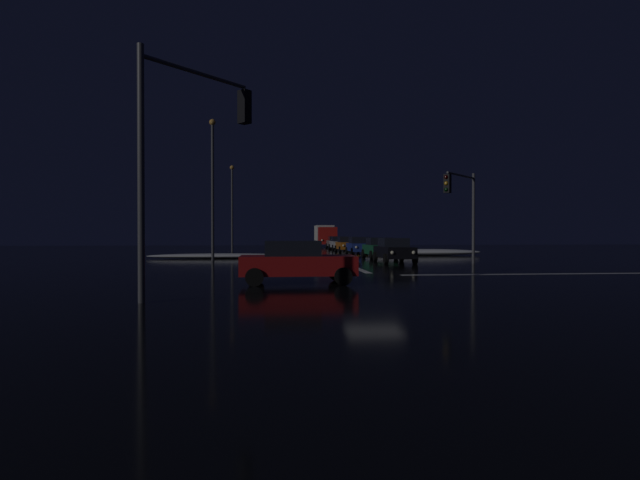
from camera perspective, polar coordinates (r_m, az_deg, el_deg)
ground at (r=21.53m, az=6.37°, el=-4.27°), size 120.00×120.00×0.10m
stop_line_north at (r=28.85m, az=3.31°, el=-2.91°), size 0.35×12.71×0.01m
centre_line_ns at (r=40.33m, az=0.78°, el=-1.89°), size 22.00×0.15×0.01m
crosswalk_bar_east at (r=24.23m, az=24.19°, el=-3.65°), size 12.71×0.40×0.01m
snow_bank_left_curb at (r=37.11m, az=-11.47°, el=-1.84°), size 10.98×1.50×0.37m
snow_bank_right_curb at (r=42.17m, az=11.99°, el=-1.42°), size 10.18×1.50×0.55m
sedan_black at (r=31.32m, az=8.67°, el=-1.17°), size 2.02×4.33×1.57m
sedan_green at (r=36.78m, az=6.93°, el=-0.90°), size 2.02×4.33×1.57m
sedan_blue at (r=43.28m, az=4.65°, el=-0.66°), size 2.02×4.33×1.57m
sedan_orange at (r=49.27m, az=3.16°, el=-0.50°), size 2.02×4.33×1.57m
sedan_silver at (r=55.83m, az=2.26°, el=-0.36°), size 2.02×4.33×1.57m
sedan_gray at (r=62.08m, az=1.79°, el=-0.26°), size 2.02×4.33×1.57m
box_truck at (r=68.76m, az=0.59°, el=0.58°), size 2.68×8.28×3.08m
sedan_red_crossing at (r=17.86m, az=-2.74°, el=-2.54°), size 4.33×2.02×1.57m
traffic_signal_ne at (r=29.87m, az=16.35°, el=4.53°), size 2.95×2.95×5.55m
traffic_signal_sw at (r=14.64m, az=-15.18°, el=11.76°), size 2.86×2.86×6.78m
streetlamp_left_far at (r=50.33m, az=-10.26°, el=4.40°), size 0.44×0.44×8.82m
streetlamp_left_near at (r=34.51m, az=-12.48°, el=6.92°), size 0.44×0.44×9.74m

